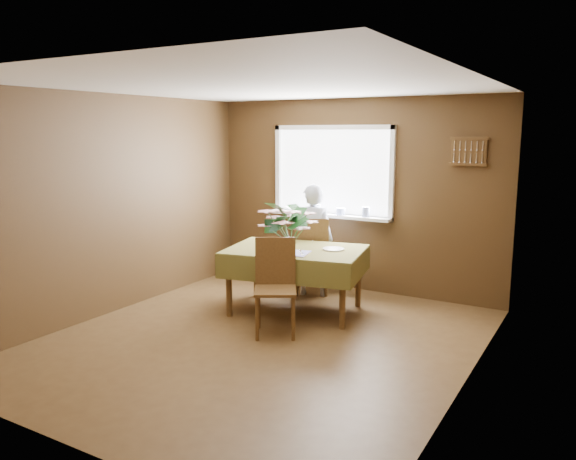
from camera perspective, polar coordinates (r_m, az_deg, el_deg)
The scene contains 15 objects.
floor at distance 5.76m, azimuth -2.81°, elevation -11.18°, with size 4.50×4.50×0.00m, color #493119.
ceiling at distance 5.39m, azimuth -3.05°, elevation 14.47°, with size 4.50×4.50×0.00m, color white.
wall_back at distance 7.40m, azimuth 6.66°, elevation 3.50°, with size 4.00×4.00×0.00m, color brown.
wall_front at distance 3.79m, azimuth -21.90°, elevation -3.36°, with size 4.00×4.00×0.00m, color brown.
wall_left at distance 6.73m, azimuth -17.35°, elevation 2.46°, with size 4.50×4.50×0.00m, color brown.
wall_right at distance 4.66m, azimuth 18.13°, elevation -0.74°, with size 4.50×4.50×0.00m, color brown.
window_assembly at distance 7.47m, azimuth 4.44°, elevation 4.45°, with size 1.72×0.20×1.22m.
spoon_rack at distance 6.87m, azimuth 17.88°, elevation 7.61°, with size 0.44×0.05×0.33m.
dining_table at distance 6.47m, azimuth 0.76°, elevation -2.69°, with size 1.72×1.34×0.75m.
chair_far at distance 7.19m, azimuth 2.41°, elevation -2.34°, with size 0.58×0.58×1.00m.
chair_near at distance 5.85m, azimuth -1.29°, elevation -5.29°, with size 0.58×0.58×0.99m.
seated_woman at distance 7.12m, azimuth 2.52°, elevation -1.02°, with size 0.52×0.34×1.44m, color white.
flower_bouquet at distance 6.21m, azimuth 0.25°, elevation 0.74°, with size 0.59×0.59×0.51m.
side_plate at distance 6.43m, azimuth 4.65°, elevation -1.93°, with size 0.25×0.25×0.01m, color white.
table_knife at distance 6.22m, azimuth 1.35°, elevation -2.27°, with size 0.02×0.24×0.00m, color silver.
Camera 1 is at (2.94, -4.49, 2.08)m, focal length 35.00 mm.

